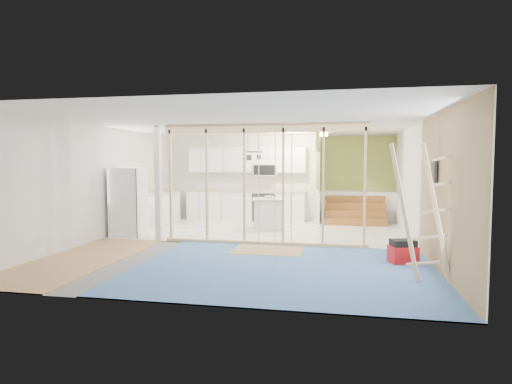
% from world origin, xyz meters
% --- Properties ---
extents(room, '(7.01, 8.01, 2.61)m').
position_xyz_m(room, '(0.00, 0.00, 1.30)').
color(room, slate).
rests_on(room, ground).
extents(floor_overlays, '(7.00, 8.00, 0.03)m').
position_xyz_m(floor_overlays, '(0.07, 0.06, 0.01)').
color(floor_overlays, silver).
rests_on(floor_overlays, room).
extents(stud_frame, '(4.66, 0.14, 2.60)m').
position_xyz_m(stud_frame, '(-0.22, -0.00, 1.58)').
color(stud_frame, '#DCBB86').
rests_on(stud_frame, room).
extents(base_cabinets, '(4.45, 2.24, 0.93)m').
position_xyz_m(base_cabinets, '(-1.61, 3.36, 0.47)').
color(base_cabinets, white).
rests_on(base_cabinets, room).
extents(upper_cabinets, '(3.60, 0.41, 0.85)m').
position_xyz_m(upper_cabinets, '(-0.84, 3.82, 1.82)').
color(upper_cabinets, white).
rests_on(upper_cabinets, room).
extents(green_partition, '(2.25, 1.51, 2.60)m').
position_xyz_m(green_partition, '(2.04, 3.66, 0.94)').
color(green_partition, olive).
rests_on(green_partition, room).
extents(pot_rack, '(0.52, 0.52, 0.72)m').
position_xyz_m(pot_rack, '(-0.31, 1.89, 2.00)').
color(pot_rack, black).
rests_on(pot_rack, room).
extents(sheathing_panel, '(0.02, 4.00, 2.60)m').
position_xyz_m(sheathing_panel, '(3.48, -2.00, 1.30)').
color(sheathing_panel, tan).
rests_on(sheathing_panel, room).
extents(electrical_panel, '(0.04, 0.30, 0.40)m').
position_xyz_m(electrical_panel, '(3.43, -1.40, 1.65)').
color(electrical_panel, '#35353A').
rests_on(electrical_panel, room).
extents(ceiling_light, '(0.32, 0.32, 0.08)m').
position_xyz_m(ceiling_light, '(1.40, 3.00, 2.54)').
color(ceiling_light, '#FFEABF').
rests_on(ceiling_light, room).
extents(fridge, '(0.77, 0.74, 1.65)m').
position_xyz_m(fridge, '(-3.06, 0.45, 0.83)').
color(fridge, white).
rests_on(fridge, room).
extents(island, '(0.97, 0.97, 0.83)m').
position_xyz_m(island, '(0.06, 2.15, 0.41)').
color(island, silver).
rests_on(island, room).
extents(bowl, '(0.27, 0.27, 0.06)m').
position_xyz_m(bowl, '(0.07, 2.22, 0.86)').
color(bowl, white).
rests_on(bowl, island).
extents(soap_bottle_a, '(0.12, 0.12, 0.27)m').
position_xyz_m(soap_bottle_a, '(-2.50, 3.65, 1.06)').
color(soap_bottle_a, silver).
rests_on(soap_bottle_a, base_cabinets).
extents(soap_bottle_b, '(0.10, 0.10, 0.18)m').
position_xyz_m(soap_bottle_b, '(0.70, 3.64, 1.02)').
color(soap_bottle_b, silver).
rests_on(soap_bottle_b, base_cabinets).
extents(toolbox, '(0.53, 0.45, 0.43)m').
position_xyz_m(toolbox, '(3.00, -1.20, 0.20)').
color(toolbox, '#B51013').
rests_on(toolbox, room).
extents(ladder, '(1.08, 0.23, 2.06)m').
position_xyz_m(ladder, '(3.13, -2.33, 1.05)').
color(ladder, beige).
rests_on(ladder, room).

